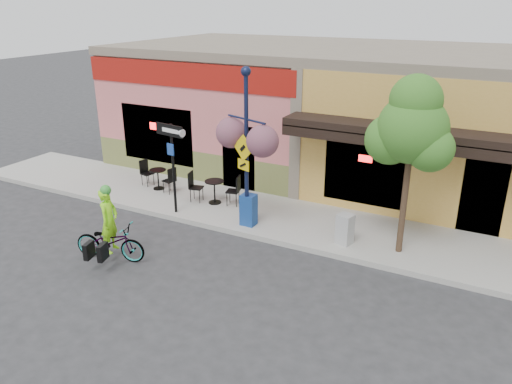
% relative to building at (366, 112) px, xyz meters
% --- Properties ---
extents(ground, '(90.00, 90.00, 0.00)m').
position_rel_building_xyz_m(ground, '(0.00, -7.50, -2.25)').
color(ground, '#2D2D30').
rests_on(ground, ground).
extents(sidewalk, '(24.00, 3.00, 0.15)m').
position_rel_building_xyz_m(sidewalk, '(0.00, -5.50, -2.17)').
color(sidewalk, '#9E9B93').
rests_on(sidewalk, ground).
extents(curb, '(24.00, 0.12, 0.15)m').
position_rel_building_xyz_m(curb, '(0.00, -6.95, -2.17)').
color(curb, '#A8A59E').
rests_on(curb, ground).
extents(building, '(18.20, 8.20, 4.50)m').
position_rel_building_xyz_m(building, '(0.00, 0.00, 0.00)').
color(building, '#D06768').
rests_on(building, ground).
extents(bicycle, '(1.92, 1.05, 0.96)m').
position_rel_building_xyz_m(bicycle, '(-3.58, -9.57, -1.77)').
color(bicycle, maroon).
rests_on(bicycle, ground).
extents(cyclist_rider, '(0.52, 0.67, 1.62)m').
position_rel_building_xyz_m(cyclist_rider, '(-3.53, -9.57, -1.44)').
color(cyclist_rider, '#96FF1A').
rests_on(cyclist_rider, ground).
extents(lamp_post, '(1.51, 0.99, 4.38)m').
position_rel_building_xyz_m(lamp_post, '(-1.35, -6.58, 0.09)').
color(lamp_post, '#131C3D').
rests_on(lamp_post, sidewalk).
extents(one_way_sign, '(1.05, 0.38, 2.67)m').
position_rel_building_xyz_m(one_way_sign, '(-3.69, -6.69, -0.76)').
color(one_way_sign, black).
rests_on(one_way_sign, sidewalk).
extents(cafe_set_left, '(1.59, 1.03, 0.88)m').
position_rel_building_xyz_m(cafe_set_left, '(-5.35, -5.38, -1.66)').
color(cafe_set_left, black).
rests_on(cafe_set_left, sidewalk).
extents(cafe_set_right, '(1.72, 1.12, 0.95)m').
position_rel_building_xyz_m(cafe_set_right, '(-3.04, -5.56, -1.63)').
color(cafe_set_right, black).
rests_on(cafe_set_right, sidewalk).
extents(newspaper_box_blue, '(0.40, 0.36, 0.90)m').
position_rel_building_xyz_m(newspaper_box_blue, '(-1.35, -6.47, -1.65)').
color(newspaper_box_blue, navy).
rests_on(newspaper_box_blue, sidewalk).
extents(newspaper_box_grey, '(0.45, 0.43, 0.81)m').
position_rel_building_xyz_m(newspaper_box_grey, '(1.40, -6.35, -1.69)').
color(newspaper_box_grey, '#A8A8A8').
rests_on(newspaper_box_grey, sidewalk).
extents(street_tree, '(1.96, 1.96, 4.45)m').
position_rel_building_xyz_m(street_tree, '(2.75, -6.12, 0.13)').
color(street_tree, '#3D7A26').
rests_on(street_tree, sidewalk).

